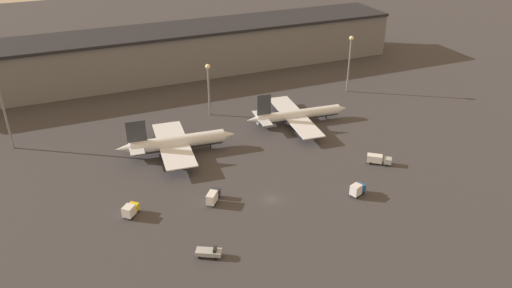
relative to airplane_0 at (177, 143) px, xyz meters
name	(u,v)px	position (x,y,z in m)	size (l,w,h in m)	color
ground	(271,199)	(17.07, -35.76, -3.86)	(600.00, 600.00, 0.00)	#383538
terminal_building	(171,52)	(17.07, 73.47, 6.51)	(211.48, 27.80, 20.66)	slate
airplane_0	(177,143)	(0.00, 0.00, 0.00)	(38.87, 33.02, 13.25)	silver
airplane_1	(297,115)	(45.95, 5.24, -0.63)	(38.91, 36.93, 12.74)	silver
service_vehicle_0	(213,196)	(1.85, -30.88, -1.92)	(5.51, 6.28, 3.52)	#282D38
service_vehicle_1	(209,252)	(-6.12, -51.72, -2.62)	(6.48, 5.03, 2.63)	#9EA3A8
service_vehicle_2	(378,159)	(55.80, -30.83, -2.16)	(7.38, 6.41, 2.97)	#9EA3A8
service_vehicle_3	(130,210)	(-20.15, -28.43, -1.99)	(5.08, 5.28, 3.43)	gold
service_vehicle_4	(357,189)	(40.09, -43.31, -1.87)	(5.10, 3.85, 3.67)	#195199
lamp_post_0	(1,99)	(-49.05, 24.55, 13.77)	(1.80, 1.80, 28.18)	slate
lamp_post_1	(208,82)	(19.06, 24.55, 9.20)	(1.80, 1.80, 19.92)	slate
lamp_post_2	(350,57)	(79.09, 24.55, 11.28)	(1.80, 1.80, 23.63)	slate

